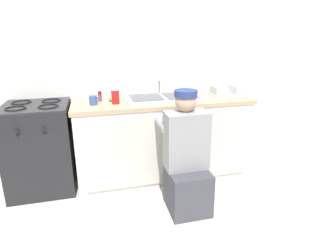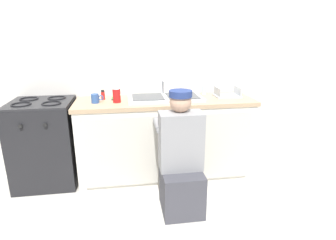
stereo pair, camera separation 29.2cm
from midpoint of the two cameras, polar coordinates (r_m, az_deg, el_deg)
name	(u,v)px [view 2 (the right image)]	position (r m, az deg, el deg)	size (l,w,h in m)	color
ground_plane	(169,185)	(3.11, 3.05, -13.07)	(12.00, 12.00, 0.00)	beige
back_wall	(161,62)	(3.34, 1.05, 11.76)	(6.00, 0.10, 2.50)	silver
counter_cabinet	(165,139)	(3.19, 2.09, -3.94)	(1.88, 0.62, 0.84)	silver
countertop	(165,101)	(3.06, 2.15, 3.82)	(1.92, 0.62, 0.04)	tan
sink_double_basin	(165,97)	(3.06, 2.15, 4.57)	(0.80, 0.44, 0.19)	silver
stove_range	(46,142)	(3.21, -21.29, -4.33)	(0.62, 0.62, 0.92)	black
plumber_person	(181,163)	(2.55, 5.97, -8.66)	(0.42, 0.61, 1.10)	#3F3F47
water_glass	(204,90)	(3.35, 9.83, 6.00)	(0.06, 0.06, 0.10)	#ADC6CC
coffee_mug	(95,98)	(2.95, -11.83, 4.29)	(0.13, 0.08, 0.09)	#335699
cell_phone	(115,98)	(3.10, -8.10, 4.35)	(0.07, 0.14, 0.01)	black
spice_bottle_red	(103,95)	(3.08, -10.46, 4.99)	(0.04, 0.04, 0.10)	red
dish_rack_tray	(227,95)	(3.27, 14.49, 4.96)	(0.28, 0.22, 0.11)	#B2B7BC
soda_cup_red	(117,95)	(2.93, -7.61, 4.98)	(0.08, 0.08, 0.15)	red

